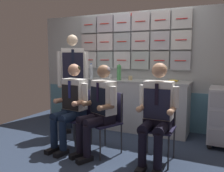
{
  "coord_description": "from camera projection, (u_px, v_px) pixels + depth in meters",
  "views": [
    {
      "loc": [
        1.5,
        -2.87,
        1.33
      ],
      "look_at": [
        0.05,
        0.17,
        0.9
      ],
      "focal_mm": 37.91,
      "sensor_mm": 36.0,
      "label": 1
    }
  ],
  "objects": [
    {
      "name": "ground",
      "position": [
        104.0,
        151.0,
        3.38
      ],
      "size": [
        4.8,
        4.8,
        0.04
      ],
      "primitive_type": "cube",
      "color": "#2A364D"
    },
    {
      "name": "crew_member_near_trolley",
      "position": [
        157.0,
        109.0,
        2.88
      ],
      "size": [
        0.5,
        0.61,
        1.25
      ],
      "color": "black",
      "rests_on": "ground"
    },
    {
      "name": "espresso_cup_small",
      "position": [
        110.0,
        76.0,
        4.51
      ],
      "size": [
        0.06,
        0.06,
        0.08
      ],
      "color": "white",
      "rests_on": "galley_counter"
    },
    {
      "name": "service_trolley",
      "position": [
        223.0,
        114.0,
        3.53
      ],
      "size": [
        0.4,
        0.65,
        0.87
      ],
      "color": "black",
      "rests_on": "ground"
    },
    {
      "name": "galley_bulkhead",
      "position": [
        136.0,
        67.0,
        4.47
      ],
      "size": [
        4.2,
        0.14,
        2.15
      ],
      "color": "#A6ADB0",
      "rests_on": "ground"
    },
    {
      "name": "folding_chair_center",
      "position": [
        108.0,
        116.0,
        3.28
      ],
      "size": [
        0.53,
        0.53,
        0.83
      ],
      "color": "#2D2D33",
      "rests_on": "ground"
    },
    {
      "name": "crew_member_standing",
      "position": [
        73.0,
        75.0,
        4.11
      ],
      "size": [
        0.45,
        0.41,
        1.69
      ],
      "color": "black",
      "rests_on": "ground"
    },
    {
      "name": "folding_chair_left",
      "position": [
        78.0,
        111.0,
        3.55
      ],
      "size": [
        0.45,
        0.46,
        0.83
      ],
      "color": "#2D2D33",
      "rests_on": "ground"
    },
    {
      "name": "galley_counter",
      "position": [
        135.0,
        105.0,
        4.27
      ],
      "size": [
        1.91,
        0.53,
        0.9
      ],
      "color": "#B5BBBC",
      "rests_on": "ground"
    },
    {
      "name": "water_bottle_tall",
      "position": [
        119.0,
        72.0,
        4.21
      ],
      "size": [
        0.07,
        0.07,
        0.3
      ],
      "color": "#4DA45B",
      "rests_on": "galley_counter"
    },
    {
      "name": "crew_member_center",
      "position": [
        99.0,
        106.0,
        3.16
      ],
      "size": [
        0.55,
        0.65,
        1.22
      ],
      "color": "black",
      "rests_on": "ground"
    },
    {
      "name": "folding_chair_near_trolley",
      "position": [
        159.0,
        120.0,
        3.05
      ],
      "size": [
        0.41,
        0.41,
        0.83
      ],
      "color": "#2D2D33",
      "rests_on": "ground"
    },
    {
      "name": "snack_banana",
      "position": [
        173.0,
        81.0,
        3.9
      ],
      "size": [
        0.17,
        0.1,
        0.04
      ],
      "color": "yellow",
      "rests_on": "galley_counter"
    },
    {
      "name": "crew_member_left",
      "position": [
        71.0,
        103.0,
        3.4
      ],
      "size": [
        0.48,
        0.62,
        1.22
      ],
      "color": "black",
      "rests_on": "ground"
    },
    {
      "name": "water_bottle_blue_cap",
      "position": [
        91.0,
        71.0,
        4.48
      ],
      "size": [
        0.07,
        0.07,
        0.29
      ],
      "color": "silver",
      "rests_on": "galley_counter"
    },
    {
      "name": "paper_cup_blue",
      "position": [
        130.0,
        78.0,
        4.22
      ],
      "size": [
        0.07,
        0.07,
        0.07
      ],
      "color": "tan",
      "rests_on": "galley_counter"
    }
  ]
}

